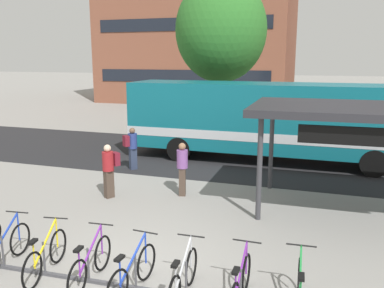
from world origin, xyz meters
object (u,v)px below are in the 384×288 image
Objects in this scene: parked_bicycle_yellow_4 at (46,256)px; parked_bicycle_silver_7 at (183,279)px; commuter_maroon_pack_1 at (132,146)px; commuter_maroon_pack_0 at (109,167)px; parked_bicycle_purple_5 at (91,264)px; commuter_black_pack_2 at (182,165)px; parked_bicycle_blue_3 at (5,248)px; transit_shelter at (365,113)px; parked_bicycle_blue_6 at (133,273)px; street_tree_0 at (221,30)px; parked_bicycle_purple_8 at (240,286)px; city_bus at (276,119)px.

parked_bicycle_silver_7 is at bearing -98.56° from parked_bicycle_yellow_4.
commuter_maroon_pack_0 is at bearing -125.82° from commuter_maroon_pack_1.
parked_bicycle_yellow_4 and parked_bicycle_purple_5 have the same top height.
commuter_black_pack_2 reaches higher than commuter_maroon_pack_1.
commuter_black_pack_2 reaches higher than parked_bicycle_yellow_4.
commuter_black_pack_2 is (2.03, 0.91, 0.01)m from commuter_maroon_pack_0.
parked_bicycle_blue_3 is 0.29× the size of transit_shelter.
parked_bicycle_blue_6 is 1.03× the size of commuter_black_pack_2.
commuter_black_pack_2 is (-0.06, 5.33, 0.58)m from parked_bicycle_purple_5.
parked_bicycle_purple_5 is 0.21× the size of street_tree_0.
parked_bicycle_blue_3 is at bearing 91.94° from parked_bicycle_purple_8.
parked_bicycle_blue_3 is 1.01m from parked_bicycle_yellow_4.
parked_bicycle_purple_5 is at bearing 93.12° from parked_bicycle_purple_8.
parked_bicycle_purple_5 is at bearing -98.96° from parked_bicycle_yellow_4.
parked_bicycle_yellow_4 is 3.85m from parked_bicycle_purple_8.
parked_bicycle_silver_7 is at bearing 4.19° from commuter_black_pack_2.
commuter_maroon_pack_1 is (-2.88, 7.52, 0.55)m from parked_bicycle_purple_5.
commuter_maroon_pack_1 is (-1.88, 7.53, 0.55)m from parked_bicycle_yellow_4.
parked_bicycle_blue_6 is 1.94m from parked_bicycle_purple_8.
transit_shelter reaches higher than parked_bicycle_blue_6.
parked_bicycle_purple_8 is 9.35m from commuter_maroon_pack_1.
parked_bicycle_purple_5 is 1.03× the size of commuter_black_pack_2.
city_bus is at bearing 175.11° from commuter_maroon_pack_0.
parked_bicycle_purple_8 is 6.25m from transit_shelter.
transit_shelter is at bearing -56.44° from street_tree_0.
city_bus is 7.01× the size of parked_bicycle_blue_3.
parked_bicycle_blue_6 is 0.29× the size of transit_shelter.
parked_bicycle_silver_7 is 1.07× the size of commuter_maroon_pack_1.
parked_bicycle_blue_6 is at bearing 96.43° from parked_bicycle_purple_8.
city_bus is 11.05m from parked_bicycle_yellow_4.
parked_bicycle_purple_5 is (1.00, 0.01, 0.00)m from parked_bicycle_yellow_4.
parked_bicycle_silver_7 is 5.90m from commuter_maroon_pack_0.
parked_bicycle_yellow_4 is at bearing -97.72° from parked_bicycle_blue_3.
transit_shelter is (2.18, 5.35, 2.38)m from parked_bicycle_purple_8.
parked_bicycle_blue_6 is 0.93m from parked_bicycle_silver_7.
transit_shelter reaches higher than commuter_black_pack_2.
commuter_maroon_pack_1 is at bearing 30.60° from parked_bicycle_blue_6.
city_bus reaches higher than commuter_maroon_pack_1.
parked_bicycle_blue_6 is (-1.23, -10.56, -1.39)m from city_bus.
street_tree_0 is (-1.37, 9.89, 4.66)m from commuter_black_pack_2.
parked_bicycle_blue_3 is at bearing -35.63° from commuter_black_pack_2.
parked_bicycle_silver_7 is (-0.31, -10.44, -1.39)m from city_bus.
city_bus reaches higher than parked_bicycle_silver_7.
commuter_black_pack_2 is at bearing -4.25° from parked_bicycle_purple_5.
parked_bicycle_yellow_4 is at bearing -126.22° from commuter_maroon_pack_1.
commuter_maroon_pack_1 is (-3.80, 7.58, 0.55)m from parked_bicycle_blue_6.
commuter_maroon_pack_1 is (-0.88, 7.52, 0.55)m from parked_bicycle_blue_3.
parked_bicycle_yellow_4 is 0.99× the size of parked_bicycle_purple_8.
commuter_black_pack_2 is (0.94, 5.34, 0.58)m from parked_bicycle_yellow_4.
commuter_maroon_pack_1 is at bearing 30.18° from parked_bicycle_silver_7.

